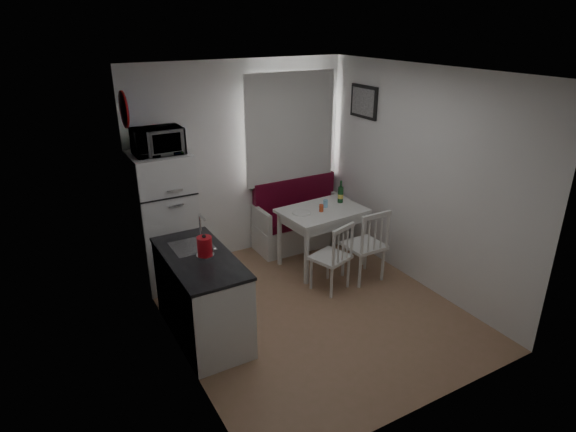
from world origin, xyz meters
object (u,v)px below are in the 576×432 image
at_px(chair_left, 335,251).
at_px(chair_right, 370,239).
at_px(wine_bottle, 341,192).
at_px(bench, 300,224).
at_px(dining_table, 322,216).
at_px(fridge, 165,220).
at_px(microwave, 158,141).
at_px(kitchen_counter, 202,295).
at_px(kettle, 205,246).

relative_size(chair_left, chair_right, 1.00).
bearing_deg(chair_left, wine_bottle, 33.78).
bearing_deg(bench, chair_left, -103.78).
height_order(dining_table, fridge, fridge).
bearing_deg(fridge, wine_bottle, -11.80).
xyz_separation_m(bench, dining_table, (-0.08, -0.68, 0.38)).
distance_m(chair_right, microwave, 2.72).
relative_size(microwave, wine_bottle, 1.79).
bearing_deg(chair_left, microwave, 126.31).
relative_size(bench, microwave, 2.50).
height_order(bench, wine_bottle, wine_bottle).
distance_m(chair_left, fridge, 2.06).
bearing_deg(dining_table, kitchen_counter, -164.40).
distance_m(dining_table, wine_bottle, 0.44).
relative_size(chair_left, fridge, 0.31).
height_order(bench, chair_right, bench).
bearing_deg(wine_bottle, microwave, 169.44).
distance_m(kitchen_counter, wine_bottle, 2.43).
xyz_separation_m(chair_left, kettle, (-1.60, -0.08, 0.48)).
xyz_separation_m(kitchen_counter, microwave, (0.02, 1.19, 1.34)).
height_order(chair_left, fridge, fridge).
height_order(kitchen_counter, wine_bottle, kitchen_counter).
distance_m(chair_left, kettle, 1.67).
xyz_separation_m(chair_left, chair_right, (0.50, -0.01, 0.05)).
xyz_separation_m(dining_table, chair_right, (0.25, -0.67, -0.11)).
height_order(chair_right, fridge, fridge).
bearing_deg(kitchen_counter, microwave, 89.06).
relative_size(kettle, wine_bottle, 0.78).
relative_size(bench, kettle, 5.76).
bearing_deg(chair_left, fridge, 125.17).
bearing_deg(fridge, chair_left, -36.93).
height_order(kitchen_counter, bench, kitchen_counter).
bearing_deg(fridge, microwave, -90.00).
xyz_separation_m(dining_table, chair_left, (-0.25, -0.66, -0.16)).
bearing_deg(bench, fridge, -176.75).
xyz_separation_m(kitchen_counter, chair_left, (1.65, 0.02, 0.08)).
relative_size(dining_table, chair_left, 2.16).
bearing_deg(kettle, microwave, 91.37).
relative_size(chair_left, wine_bottle, 1.68).
xyz_separation_m(dining_table, wine_bottle, (0.35, 0.10, 0.24)).
bearing_deg(wine_bottle, bench, 115.27).
height_order(chair_right, kettle, kettle).
bearing_deg(dining_table, kettle, -162.34).
xyz_separation_m(dining_table, microwave, (-1.88, 0.52, 1.10)).
xyz_separation_m(kitchen_counter, chair_right, (2.15, 0.01, 0.13)).
height_order(kitchen_counter, kettle, kitchen_counter).
bearing_deg(kitchen_counter, bench, 34.43).
height_order(chair_right, microwave, microwave).
relative_size(chair_right, kettle, 2.17).
bearing_deg(fridge, dining_table, -16.75).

